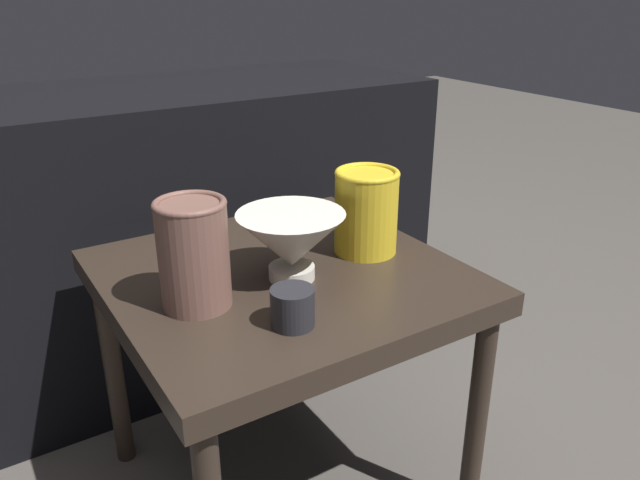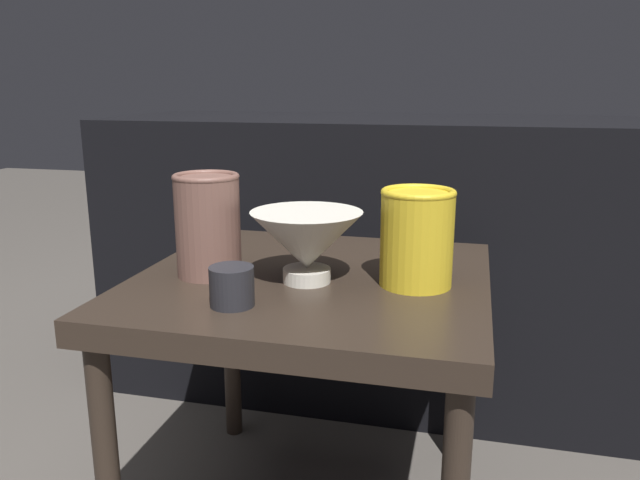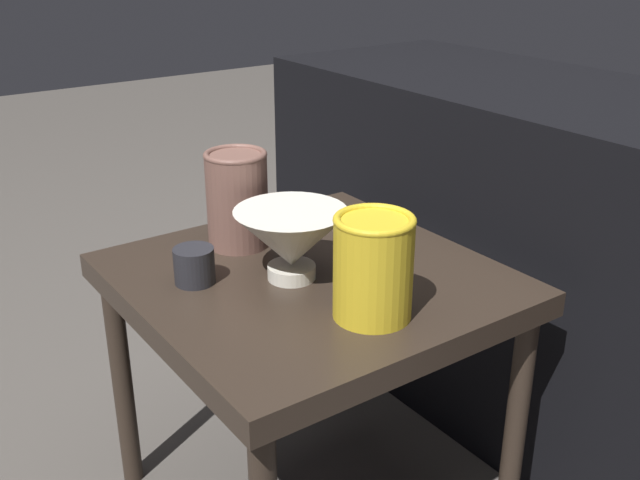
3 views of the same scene
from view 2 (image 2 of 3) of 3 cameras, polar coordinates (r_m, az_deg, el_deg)
table at (r=1.04m, az=-0.70°, el=-6.11°), size 0.57×0.56×0.47m
couch_backdrop at (r=1.62m, az=4.59°, el=-1.25°), size 1.29×0.50×0.69m
bowl at (r=0.98m, az=-1.25°, el=-0.16°), size 0.18×0.18×0.11m
vase_textured_left at (r=1.03m, az=-10.22°, el=1.50°), size 0.11×0.11×0.17m
vase_colorful_right at (r=0.97m, az=8.85°, el=0.36°), size 0.11×0.11×0.15m
cup at (r=0.89m, az=-8.06°, el=-4.21°), size 0.06×0.06×0.06m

